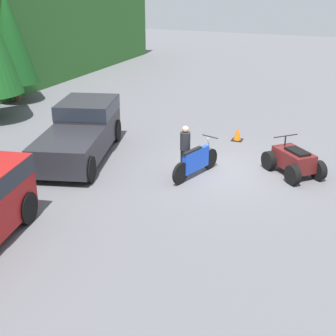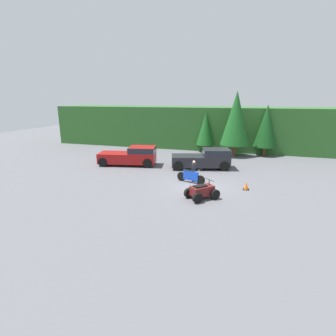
# 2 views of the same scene
# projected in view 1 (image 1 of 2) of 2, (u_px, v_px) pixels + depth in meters

# --- Properties ---
(ground_plane) EXTENTS (80.00, 80.00, 0.00)m
(ground_plane) POSITION_uv_depth(u_px,v_px,m) (223.00, 171.00, 15.79)
(ground_plane) COLOR #5B5B60
(tree_mid_right) EXTENTS (2.44, 2.44, 5.54)m
(tree_mid_right) POSITION_uv_depth(u_px,v_px,m) (9.00, 37.00, 23.23)
(tree_mid_right) COLOR brown
(tree_mid_right) RESTS_ON ground_plane
(pickup_truck_second) EXTENTS (5.51, 3.33, 1.78)m
(pickup_truck_second) POSITION_uv_depth(u_px,v_px,m) (82.00, 129.00, 16.97)
(pickup_truck_second) COLOR #232328
(pickup_truck_second) RESTS_ON ground_plane
(dirt_bike) EXTENTS (2.26, 0.91, 1.18)m
(dirt_bike) POSITION_uv_depth(u_px,v_px,m) (196.00, 162.00, 15.23)
(dirt_bike) COLOR black
(dirt_bike) RESTS_ON ground_plane
(quad_atv) EXTENTS (2.25, 2.24, 1.19)m
(quad_atv) POSITION_uv_depth(u_px,v_px,m) (293.00, 161.00, 15.36)
(quad_atv) COLOR black
(quad_atv) RESTS_ON ground_plane
(rider_person) EXTENTS (0.44, 0.44, 1.63)m
(rider_person) POSITION_uv_depth(u_px,v_px,m) (185.00, 148.00, 15.34)
(rider_person) COLOR black
(rider_person) RESTS_ON ground_plane
(traffic_cone) EXTENTS (0.42, 0.42, 0.55)m
(traffic_cone) POSITION_uv_depth(u_px,v_px,m) (237.00, 134.00, 18.63)
(traffic_cone) COLOR black
(traffic_cone) RESTS_ON ground_plane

